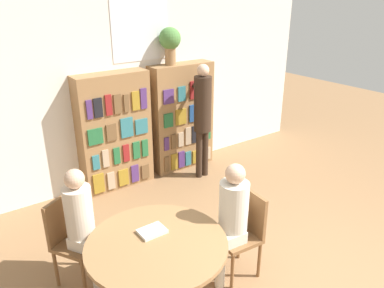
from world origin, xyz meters
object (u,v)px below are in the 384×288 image
reading_table (157,253)px  flower_vase (170,41)px  bookshelf_left (115,132)px  seated_reader_left (84,222)px  seated_reader_right (230,215)px  chair_far_side (243,229)px  bookshelf_right (182,117)px  chair_left_side (71,236)px  librarian_standing (202,111)px

reading_table → flower_vase: bearing=54.5°
bookshelf_left → seated_reader_left: 2.07m
bookshelf_left → seated_reader_right: size_ratio=1.35×
flower_vase → seated_reader_right: bearing=-110.7°
reading_table → chair_far_side: chair_far_side is taller
bookshelf_right → chair_far_side: bookshelf_right is taller
seated_reader_left → seated_reader_right: bearing=117.1°
reading_table → bookshelf_left: bearing=72.9°
reading_table → chair_left_side: chair_left_side is taller
bookshelf_right → flower_vase: (-0.19, 0.00, 1.20)m
seated_reader_right → librarian_standing: size_ratio=0.71×
bookshelf_right → flower_vase: bearing=178.6°
reading_table → chair_far_side: 0.97m
reading_table → librarian_standing: (1.95, 1.90, 0.46)m
seated_reader_right → flower_vase: bearing=-15.4°
seated_reader_right → chair_left_side: bearing=60.1°
chair_left_side → seated_reader_left: seated_reader_left is taller
bookshelf_left → librarian_standing: (1.21, -0.50, 0.22)m
flower_vase → reading_table: bearing=-125.5°
seated_reader_right → librarian_standing: (1.16, 1.97, 0.34)m
bookshelf_left → seated_reader_left: size_ratio=1.35×
reading_table → seated_reader_left: size_ratio=0.99×
bookshelf_left → reading_table: size_ratio=1.37×
bookshelf_right → flower_vase: size_ratio=3.13×
bookshelf_left → chair_left_side: 2.03m
flower_vase → chair_left_side: size_ratio=0.60×
bookshelf_right → reading_table: bearing=-128.5°
flower_vase → seated_reader_right: flower_vase is taller
chair_far_side → seated_reader_right: seated_reader_right is taller
bookshelf_left → seated_reader_right: bearing=-88.9°
chair_left_side → reading_table: bearing=90.0°
flower_vase → chair_far_side: size_ratio=0.60×
bookshelf_right → flower_vase: flower_vase is taller
reading_table → chair_far_side: bearing=-5.2°
librarian_standing → seated_reader_right: bearing=-120.5°
chair_left_side → librarian_standing: (2.44, 1.07, 0.56)m
chair_left_side → seated_reader_left: 0.28m
bookshelf_left → chair_far_side: 2.52m
chair_far_side → librarian_standing: (0.99, 1.99, 0.56)m
bookshelf_right → chair_left_side: bookshelf_right is taller
flower_vase → seated_reader_left: 3.05m
bookshelf_left → reading_table: (-0.74, -2.40, -0.25)m
bookshelf_right → chair_left_side: (-2.41, -1.57, -0.34)m
bookshelf_left → flower_vase: (0.98, 0.00, 1.20)m
librarian_standing → flower_vase: bearing=114.3°
flower_vase → reading_table: (-1.72, -2.41, -1.45)m
bookshelf_right → bookshelf_left: bearing=180.0°
chair_left_side → bookshelf_left: bearing=-158.8°
bookshelf_left → reading_table: bookshelf_left is taller
chair_far_side → librarian_standing: size_ratio=0.51×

